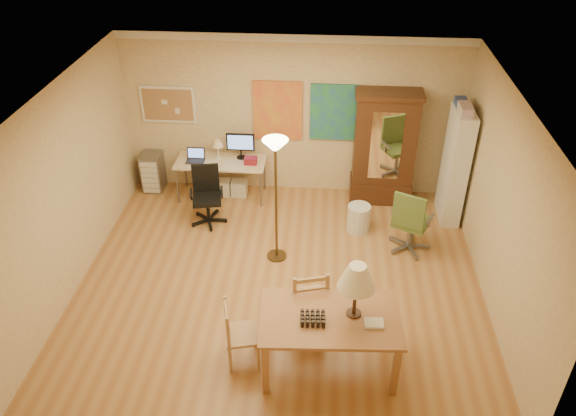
# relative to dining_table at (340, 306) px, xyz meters

# --- Properties ---
(floor) EXTENTS (5.50, 5.50, 0.00)m
(floor) POSITION_rel_dining_table_xyz_m (-0.78, 1.44, -0.92)
(floor) COLOR #9F6638
(floor) RESTS_ON ground
(crown_molding) EXTENTS (5.50, 0.08, 0.12)m
(crown_molding) POSITION_rel_dining_table_xyz_m (-0.78, 3.90, 1.72)
(crown_molding) COLOR white
(crown_molding) RESTS_ON floor
(corkboard) EXTENTS (0.90, 0.04, 0.62)m
(corkboard) POSITION_rel_dining_table_xyz_m (-2.83, 3.91, 0.58)
(corkboard) COLOR #A9834F
(corkboard) RESTS_ON floor
(art_panel_left) EXTENTS (0.80, 0.04, 1.00)m
(art_panel_left) POSITION_rel_dining_table_xyz_m (-1.03, 3.91, 0.53)
(art_panel_left) COLOR gold
(art_panel_left) RESTS_ON floor
(art_panel_right) EXTENTS (0.75, 0.04, 0.95)m
(art_panel_right) POSITION_rel_dining_table_xyz_m (-0.13, 3.91, 0.53)
(art_panel_right) COLOR #2863A1
(art_panel_right) RESTS_ON floor
(dining_table) EXTENTS (1.59, 1.00, 1.45)m
(dining_table) POSITION_rel_dining_table_xyz_m (0.00, 0.00, 0.00)
(dining_table) COLOR #915C2F
(dining_table) RESTS_ON floor
(ladder_chair_back) EXTENTS (0.54, 0.53, 0.97)m
(ladder_chair_back) POSITION_rel_dining_table_xyz_m (-0.36, 0.55, -0.47)
(ladder_chair_back) COLOR #A8724C
(ladder_chair_back) RESTS_ON floor
(ladder_chair_left) EXTENTS (0.46, 0.47, 0.85)m
(ladder_chair_left) POSITION_rel_dining_table_xyz_m (-1.11, -0.01, -0.52)
(ladder_chair_left) COLOR #A8724C
(ladder_chair_left) RESTS_ON floor
(torchiere_lamp) EXTENTS (0.35, 0.35, 1.90)m
(torchiere_lamp) POSITION_rel_dining_table_xyz_m (-0.88, 1.96, 0.61)
(torchiere_lamp) COLOR #46361C
(torchiere_lamp) RESTS_ON floor
(computer_desk) EXTENTS (1.48, 0.65, 1.12)m
(computer_desk) POSITION_rel_dining_table_xyz_m (-1.92, 3.60, -0.51)
(computer_desk) COLOR beige
(computer_desk) RESTS_ON floor
(office_chair_black) EXTENTS (0.58, 0.58, 0.94)m
(office_chair_black) POSITION_rel_dining_table_xyz_m (-2.05, 2.80, -0.66)
(office_chair_black) COLOR black
(office_chair_black) RESTS_ON floor
(office_chair_green) EXTENTS (0.64, 0.64, 1.04)m
(office_chair_green) POSITION_rel_dining_table_xyz_m (1.05, 2.28, -0.64)
(office_chair_green) COLOR slate
(office_chair_green) RESTS_ON floor
(drawer_cart) EXTENTS (0.33, 0.40, 0.67)m
(drawer_cart) POSITION_rel_dining_table_xyz_m (-3.18, 3.71, -0.58)
(drawer_cart) COLOR slate
(drawer_cart) RESTS_ON floor
(armoire) EXTENTS (1.04, 0.49, 1.92)m
(armoire) POSITION_rel_dining_table_xyz_m (0.71, 3.68, -0.08)
(armoire) COLOR #341F0E
(armoire) RESTS_ON floor
(bookshelf) EXTENTS (0.28, 0.74, 1.84)m
(bookshelf) POSITION_rel_dining_table_xyz_m (1.77, 3.24, 0.00)
(bookshelf) COLOR white
(bookshelf) RESTS_ON floor
(wastebin) EXTENTS (0.36, 0.36, 0.44)m
(wastebin) POSITION_rel_dining_table_xyz_m (0.33, 2.72, -0.69)
(wastebin) COLOR silver
(wastebin) RESTS_ON floor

